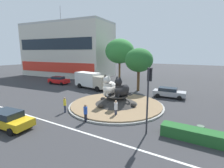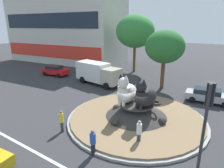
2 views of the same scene
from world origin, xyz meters
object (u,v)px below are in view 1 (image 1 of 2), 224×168
traffic_light_mast (149,89)px  pedestrian_blue_shirt (86,113)px  delivery_box_truck (91,80)px  cat_statue_white (109,87)px  cat_statue_black (121,89)px  pedestrian_white_shirt (116,108)px  hatchback_near_shophouse (59,80)px  pedestrian_yellow_shirt (65,104)px  parked_car_right (169,92)px  sedan_on_far_lane (9,119)px  broadleaf_tree_behind_island (120,51)px  second_tree_near_tower (139,60)px  litter_bin (200,131)px  shophouse_block (67,50)px

traffic_light_mast → pedestrian_blue_shirt: traffic_light_mast is taller
pedestrian_blue_shirt → delivery_box_truck: 15.07m
cat_statue_white → delivery_box_truck: size_ratio=0.37×
cat_statue_black → pedestrian_white_shirt: 3.46m
traffic_light_mast → hatchback_near_shophouse: bearing=68.1°
pedestrian_yellow_shirt → parked_car_right: size_ratio=0.37×
cat_statue_black → delivery_box_truck: (-9.75, 6.71, -0.73)m
cat_statue_black → cat_statue_white: bearing=-70.2°
cat_statue_black → sedan_on_far_lane: size_ratio=0.55×
broadleaf_tree_behind_island → parked_car_right: broadleaf_tree_behind_island is taller
hatchback_near_shophouse → parked_car_right: 22.11m
broadleaf_tree_behind_island → pedestrian_yellow_shirt: broadleaf_tree_behind_island is taller
sedan_on_far_lane → delivery_box_truck: 17.13m
broadleaf_tree_behind_island → parked_car_right: (12.72, -8.36, -5.95)m
second_tree_near_tower → pedestrian_blue_shirt: size_ratio=4.17×
broadleaf_tree_behind_island → pedestrian_yellow_shirt: size_ratio=5.48×
delivery_box_truck → litter_bin: 20.91m
shophouse_block → pedestrian_white_shirt: shophouse_block is taller
sedan_on_far_lane → second_tree_near_tower: bearing=71.8°
shophouse_block → litter_bin: shophouse_block is taller
cat_statue_white → shophouse_block: size_ratio=0.10×
litter_bin → broadleaf_tree_behind_island: bearing=132.5°
shophouse_block → parked_car_right: 32.51m
second_tree_near_tower → pedestrian_yellow_shirt: 15.13m
second_tree_near_tower → pedestrian_blue_shirt: 15.71m
second_tree_near_tower → parked_car_right: 7.42m
litter_bin → delivery_box_truck: bearing=151.9°
parked_car_right → pedestrian_blue_shirt: bearing=-114.6°
cat_statue_white → pedestrian_blue_shirt: bearing=9.8°
pedestrian_white_shirt → sedan_on_far_lane: (-6.87, -6.93, -0.15)m
traffic_light_mast → second_tree_near_tower: second_tree_near_tower is taller
pedestrian_blue_shirt → litter_bin: bearing=-123.9°
pedestrian_blue_shirt → pedestrian_white_shirt: 3.12m
broadleaf_tree_behind_island → hatchback_near_shophouse: size_ratio=2.11×
cat_statue_white → parked_car_right: (5.49, 7.69, -1.58)m
shophouse_block → sedan_on_far_lane: bearing=-59.1°
parked_car_right → delivery_box_truck: size_ratio=0.67×
pedestrian_yellow_shirt → broadleaf_tree_behind_island: bearing=-31.5°
cat_statue_white → pedestrian_blue_shirt: 5.65m
second_tree_near_tower → litter_bin: size_ratio=8.03×
second_tree_near_tower → pedestrian_yellow_shirt: (-2.81, -14.24, -4.27)m
sedan_on_far_lane → parked_car_right: size_ratio=0.98×
second_tree_near_tower → shophouse_block: bearing=161.8°
pedestrian_yellow_shirt → pedestrian_blue_shirt: (3.63, -0.85, -0.02)m
pedestrian_white_shirt → hatchback_near_shophouse: 21.56m
traffic_light_mast → pedestrian_white_shirt: size_ratio=3.01×
pedestrian_yellow_shirt → sedan_on_far_lane: bearing=122.6°
litter_bin → shophouse_block: bearing=149.3°
sedan_on_far_lane → parked_car_right: (9.75, 17.58, -0.03)m
pedestrian_blue_shirt → hatchback_near_shophouse: bearing=7.0°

